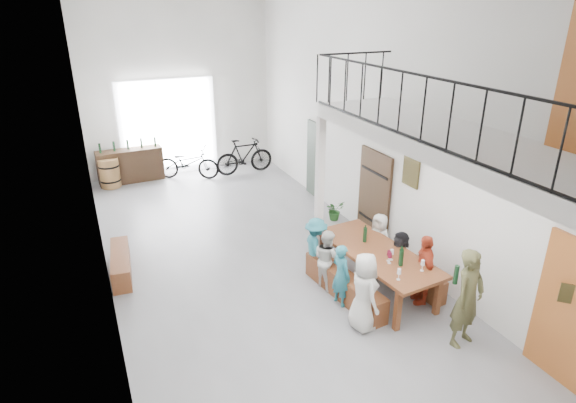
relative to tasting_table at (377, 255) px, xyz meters
name	(u,v)px	position (x,y,z in m)	size (l,w,h in m)	color
floor	(251,257)	(-1.63, 2.05, -0.71)	(12.00, 12.00, 0.00)	slate
room_walls	(245,80)	(-1.63, 2.05, 2.85)	(12.00, 12.00, 12.00)	white
gateway_portal	(169,127)	(-2.03, 7.99, 0.69)	(2.80, 0.08, 2.80)	white
right_wall_decor	(425,188)	(1.07, 0.18, 1.04)	(0.07, 8.28, 5.07)	#9D5220
balcony	(451,145)	(0.34, -1.08, 2.26)	(1.52, 5.62, 4.00)	silver
tasting_table	(377,255)	(0.00, 0.00, 0.00)	(1.25, 2.60, 0.79)	brown
bench_inner	(344,286)	(-0.64, 0.02, -0.47)	(0.32, 2.01, 0.46)	brown
bench_wall	(403,271)	(0.63, 0.01, -0.49)	(0.24, 1.88, 0.43)	brown
tableware	(393,254)	(0.03, -0.41, 0.22)	(0.58, 1.40, 0.35)	black
side_bench	(121,264)	(-4.13, 2.45, -0.49)	(0.33, 1.53, 0.43)	brown
oak_barrel	(110,173)	(-3.87, 7.45, -0.29)	(0.57, 0.57, 0.83)	brown
serving_counter	(131,165)	(-3.27, 7.70, -0.23)	(1.81, 0.50, 0.95)	#3A2715
counter_bottles	(128,145)	(-3.27, 7.69, 0.39)	(1.57, 0.15, 0.28)	black
guest_left_a	(364,292)	(-0.80, -0.84, -0.05)	(0.64, 0.42, 1.32)	beige
guest_left_b	(341,275)	(-0.79, -0.12, -0.14)	(0.41, 0.27, 1.13)	#256E7C
guest_left_c	(327,259)	(-0.74, 0.47, -0.14)	(0.55, 0.43, 1.12)	beige
guest_left_d	(316,247)	(-0.75, 0.90, -0.12)	(0.76, 0.44, 1.17)	#256E7C
guest_right_a	(424,269)	(0.53, -0.63, -0.07)	(0.75, 0.31, 1.27)	#AD351D
guest_right_b	(399,258)	(0.51, 0.02, -0.18)	(0.97, 0.31, 1.05)	black
guest_right_c	(379,241)	(0.51, 0.70, -0.15)	(0.54, 0.35, 1.11)	beige
host_standing	(468,298)	(0.40, -1.77, 0.09)	(0.58, 0.38, 1.58)	#4A4929
potted_plant	(335,210)	(0.82, 2.96, -0.47)	(0.43, 0.37, 0.47)	#16441B
bicycle_near	(188,163)	(-1.71, 7.26, -0.23)	(0.63, 1.82, 0.96)	black
bicycle_far	(244,156)	(-0.03, 7.03, -0.17)	(0.50, 1.78, 1.07)	black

